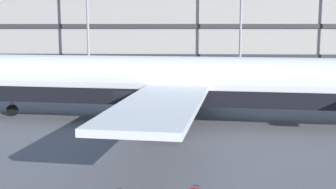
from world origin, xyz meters
The scene contains 3 objects.
ground_plane centered at (0.00, 0.00, 0.00)m, with size 600.00×600.00×0.00m, color #5B5B60.
terminal_structure centered at (0.00, 47.86, 9.57)m, with size 122.64×17.17×19.15m.
airliner centered at (3.07, 0.72, 2.92)m, with size 39.55×32.09×10.46m.
Camera 1 is at (4.17, -32.41, 7.14)m, focal length 47.70 mm.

